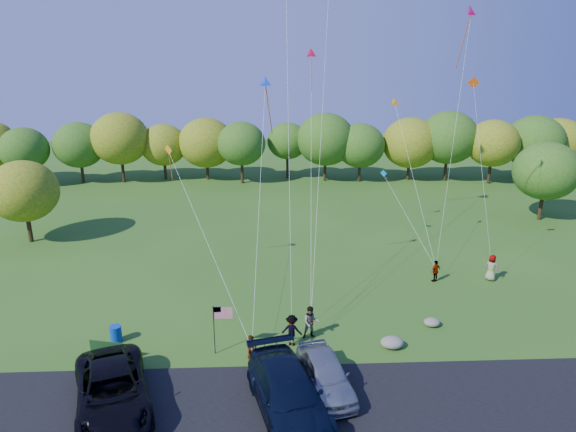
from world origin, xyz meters
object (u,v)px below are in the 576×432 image
(minivan_navy, at_px, (288,394))
(flyer_d, at_px, (436,271))
(flyer_a, at_px, (252,351))
(flyer_b, at_px, (311,322))
(minivan_dark, at_px, (112,391))
(flyer_c, at_px, (292,330))
(flyer_e, at_px, (491,268))
(minivan_silver, at_px, (325,374))
(trash_barrel, at_px, (116,334))
(park_bench, at_px, (109,349))

(minivan_navy, height_order, flyer_d, minivan_navy)
(flyer_a, bearing_deg, flyer_b, -5.34)
(flyer_a, distance_m, flyer_b, 4.09)
(minivan_dark, xyz_separation_m, flyer_c, (8.24, 5.01, -0.10))
(flyer_e, bearing_deg, minivan_silver, 83.51)
(flyer_a, xyz_separation_m, trash_barrel, (-7.57, 2.57, -0.37))
(minivan_dark, xyz_separation_m, flyer_b, (9.34, 5.69, -0.03))
(flyer_a, height_order, flyer_c, flyer_c)
(minivan_navy, bearing_deg, flyer_c, 71.58)
(flyer_a, bearing_deg, park_bench, 130.22)
(minivan_navy, distance_m, flyer_d, 17.18)
(minivan_navy, relative_size, trash_barrel, 7.07)
(flyer_c, relative_size, trash_barrel, 1.87)
(flyer_b, height_order, flyer_e, flyer_b)
(minivan_navy, xyz_separation_m, minivan_silver, (1.82, 1.59, -0.13))
(park_bench, bearing_deg, minivan_silver, -2.58)
(minivan_navy, relative_size, flyer_b, 3.52)
(flyer_b, relative_size, park_bench, 0.98)
(minivan_silver, height_order, flyer_c, flyer_c)
(minivan_dark, height_order, flyer_d, minivan_dark)
(minivan_navy, height_order, flyer_b, minivan_navy)
(flyer_b, height_order, park_bench, flyer_b)
(flyer_c, height_order, trash_barrel, flyer_c)
(minivan_navy, height_order, flyer_c, minivan_navy)
(park_bench, relative_size, trash_barrel, 2.05)
(minivan_silver, bearing_deg, minivan_dark, 175.39)
(park_bench, distance_m, trash_barrel, 1.73)
(minivan_dark, height_order, park_bench, minivan_dark)
(flyer_b, bearing_deg, minivan_dark, -153.24)
(flyer_d, relative_size, trash_barrel, 1.65)
(flyer_a, distance_m, flyer_c, 2.80)
(flyer_c, height_order, park_bench, flyer_c)
(flyer_e, relative_size, trash_barrel, 1.98)
(flyer_c, bearing_deg, minivan_silver, 121.81)
(minivan_dark, xyz_separation_m, trash_barrel, (-1.45, 5.74, -0.51))
(minivan_dark, relative_size, flyer_b, 3.49)
(minivan_dark, height_order, minivan_silver, minivan_dark)
(minivan_silver, distance_m, flyer_b, 4.73)
(minivan_silver, xyz_separation_m, flyer_e, (12.99, 11.76, 0.04))
(flyer_c, bearing_deg, flyer_e, -138.78)
(flyer_a, height_order, flyer_e, flyer_e)
(flyer_e, bearing_deg, flyer_b, 69.30)
(minivan_navy, height_order, flyer_e, minivan_navy)
(flyer_c, height_order, flyer_e, flyer_e)
(flyer_b, height_order, flyer_c, flyer_b)
(flyer_a, height_order, park_bench, flyer_a)
(trash_barrel, bearing_deg, flyer_b, -0.25)
(flyer_b, bearing_deg, park_bench, -175.66)
(flyer_c, distance_m, flyer_d, 12.95)
(minivan_dark, distance_m, flyer_d, 22.57)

